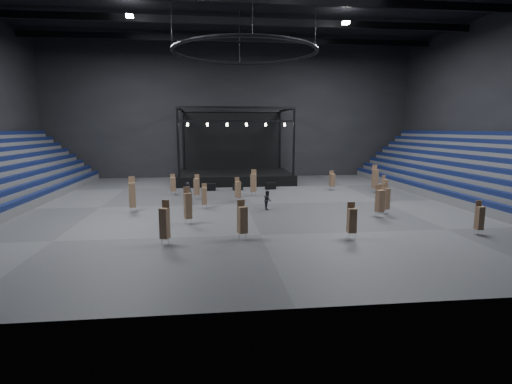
{
  "coord_description": "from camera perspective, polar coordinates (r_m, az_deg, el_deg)",
  "views": [
    {
      "loc": [
        -3.07,
        -34.72,
        6.61
      ],
      "look_at": [
        0.7,
        -2.0,
        1.4
      ],
      "focal_mm": 28.0,
      "sensor_mm": 36.0,
      "label": 1
    }
  ],
  "objects": [
    {
      "name": "crew_member",
      "position": [
        32.97,
        1.67,
        -1.17
      ],
      "size": [
        0.61,
        0.78,
        1.59
      ],
      "primitive_type": "imported",
      "rotation": [
        0.0,
        0.0,
        1.56
      ],
      "color": "black",
      "rests_on": "floor"
    },
    {
      "name": "flight_case_mid",
      "position": [
        43.59,
        -2.61,
        0.72
      ],
      "size": [
        1.15,
        0.77,
        0.7
      ],
      "primitive_type": "cube",
      "rotation": [
        0.0,
        0.0,
        0.26
      ],
      "color": "black",
      "rests_on": "floor"
    },
    {
      "name": "stage",
      "position": [
        51.31,
        -3.12,
        3.21
      ],
      "size": [
        14.0,
        10.0,
        9.2
      ],
      "color": "black",
      "rests_on": "floor"
    },
    {
      "name": "chair_stack_7",
      "position": [
        31.43,
        17.28,
        -1.15
      ],
      "size": [
        0.63,
        0.63,
        2.48
      ],
      "rotation": [
        0.0,
        0.0,
        0.24
      ],
      "color": "silver",
      "rests_on": "floor"
    },
    {
      "name": "chair_stack_5",
      "position": [
        44.25,
        10.82,
        1.73
      ],
      "size": [
        0.57,
        0.57,
        2.12
      ],
      "rotation": [
        0.0,
        0.0,
        0.16
      ],
      "color": "silver",
      "rests_on": "floor"
    },
    {
      "name": "chair_stack_11",
      "position": [
        36.68,
        -2.61,
        0.43
      ],
      "size": [
        0.56,
        0.56,
        2.22
      ],
      "rotation": [
        0.0,
        0.0,
        0.31
      ],
      "color": "silver",
      "rests_on": "floor"
    },
    {
      "name": "wall_back",
      "position": [
        55.85,
        -3.49,
        11.43
      ],
      "size": [
        50.0,
        0.2,
        18.0
      ],
      "primitive_type": "cube",
      "color": "black",
      "rests_on": "ground"
    },
    {
      "name": "chair_stack_1",
      "position": [
        28.32,
        -9.71,
        -1.87
      ],
      "size": [
        0.61,
        0.61,
        2.63
      ],
      "rotation": [
        0.0,
        0.0,
        0.39
      ],
      "color": "silver",
      "rests_on": "floor"
    },
    {
      "name": "chair_stack_8",
      "position": [
        24.0,
        -1.97,
        -3.9
      ],
      "size": [
        0.64,
        0.64,
        2.41
      ],
      "rotation": [
        0.0,
        0.0,
        0.34
      ],
      "color": "silver",
      "rests_on": "floor"
    },
    {
      "name": "floor",
      "position": [
        35.48,
        -1.5,
        -1.75
      ],
      "size": [
        50.0,
        50.0,
        0.0
      ],
      "primitive_type": "plane",
      "color": "#424244",
      "rests_on": "ground"
    },
    {
      "name": "truss_ring",
      "position": [
        35.43,
        -1.59,
        19.38
      ],
      "size": [
        12.3,
        12.3,
        5.15
      ],
      "color": "black",
      "rests_on": "ceiling"
    },
    {
      "name": "chair_stack_2",
      "position": [
        39.45,
        17.9,
        0.66
      ],
      "size": [
        0.59,
        0.59,
        2.31
      ],
      "rotation": [
        0.0,
        0.0,
        0.4
      ],
      "color": "silver",
      "rests_on": "floor"
    },
    {
      "name": "chair_stack_15",
      "position": [
        38.32,
        -8.48,
        0.81
      ],
      "size": [
        0.57,
        0.57,
        2.36
      ],
      "rotation": [
        0.0,
        0.0,
        -0.26
      ],
      "color": "silver",
      "rests_on": "floor"
    },
    {
      "name": "chair_stack_14",
      "position": [
        39.64,
        -0.37,
        1.4
      ],
      "size": [
        0.66,
        0.66,
        2.65
      ],
      "rotation": [
        0.0,
        0.0,
        -0.3
      ],
      "color": "silver",
      "rests_on": "floor"
    },
    {
      "name": "chair_stack_13",
      "position": [
        24.85,
        13.51,
        -3.89
      ],
      "size": [
        0.49,
        0.49,
        2.25
      ],
      "rotation": [
        0.0,
        0.0,
        0.02
      ],
      "color": "silver",
      "rests_on": "floor"
    },
    {
      "name": "man_center",
      "position": [
        36.46,
        -9.73,
        -0.08
      ],
      "size": [
        0.69,
        0.46,
        1.89
      ],
      "primitive_type": "imported",
      "rotation": [
        0.0,
        0.0,
        3.13
      ],
      "color": "black",
      "rests_on": "floor"
    },
    {
      "name": "chair_stack_9",
      "position": [
        28.78,
        29.29,
        -3.17
      ],
      "size": [
        0.44,
        0.44,
        2.18
      ],
      "rotation": [
        0.0,
        0.0,
        0.07
      ],
      "color": "silver",
      "rests_on": "floor"
    },
    {
      "name": "chair_stack_3",
      "position": [
        32.86,
        18.07,
        -0.83
      ],
      "size": [
        0.59,
        0.59,
        2.45
      ],
      "rotation": [
        0.0,
        0.0,
        0.37
      ],
      "color": "silver",
      "rests_on": "floor"
    },
    {
      "name": "flight_case_left",
      "position": [
        43.52,
        -6.53,
        0.7
      ],
      "size": [
        1.18,
        0.63,
        0.76
      ],
      "primitive_type": "cube",
      "rotation": [
        0.0,
        0.0,
        -0.05
      ],
      "color": "black",
      "rests_on": "floor"
    },
    {
      "name": "chair_stack_12",
      "position": [
        33.28,
        -17.26,
        -0.32
      ],
      "size": [
        0.57,
        0.57,
        2.88
      ],
      "rotation": [
        0.0,
        0.0,
        0.14
      ],
      "color": "silver",
      "rests_on": "floor"
    },
    {
      "name": "chair_stack_10",
      "position": [
        43.41,
        16.64,
        1.84
      ],
      "size": [
        0.55,
        0.55,
        2.92
      ],
      "rotation": [
        0.0,
        0.0,
        0.01
      ],
      "color": "silver",
      "rests_on": "floor"
    },
    {
      "name": "wall_front",
      "position": [
        14.26,
        6.29,
        18.58
      ],
      "size": [
        50.0,
        0.2,
        18.0
      ],
      "primitive_type": "cube",
      "color": "black",
      "rests_on": "ground"
    },
    {
      "name": "flight_case_right",
      "position": [
        44.19,
        2.1,
        0.87
      ],
      "size": [
        1.22,
        0.82,
        0.74
      ],
      "primitive_type": "cube",
      "rotation": [
        0.0,
        0.0,
        0.25
      ],
      "color": "black",
      "rests_on": "floor"
    },
    {
      "name": "chair_stack_6",
      "position": [
        23.49,
        -12.91,
        -4.26
      ],
      "size": [
        0.61,
        0.61,
        2.6
      ],
      "rotation": [
        0.0,
        0.0,
        -0.4
      ],
      "color": "silver",
      "rests_on": "floor"
    },
    {
      "name": "chair_stack_4",
      "position": [
        33.69,
        -7.39,
        -0.5
      ],
      "size": [
        0.45,
        0.45,
        2.11
      ],
      "rotation": [
        0.0,
        0.0,
        -0.06
      ],
      "color": "silver",
      "rests_on": "floor"
    },
    {
      "name": "bleachers_right",
      "position": [
        43.65,
        30.06,
        1.36
      ],
      "size": [
        7.2,
        40.0,
        6.4
      ],
      "color": "#545356",
      "rests_on": "floor"
    },
    {
      "name": "chair_stack_0",
      "position": [
        41.09,
        -11.78,
        1.14
      ],
      "size": [
        0.57,
        0.57,
        2.12
      ],
      "rotation": [
        0.0,
        0.0,
        0.21
      ],
      "color": "silver",
      "rests_on": "floor"
    }
  ]
}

